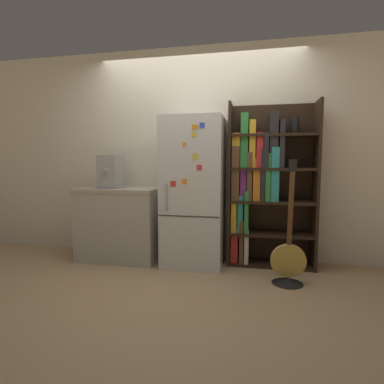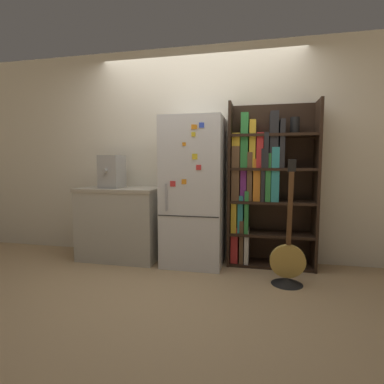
% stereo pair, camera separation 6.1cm
% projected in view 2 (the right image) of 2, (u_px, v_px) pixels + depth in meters
% --- Properties ---
extents(ground_plane, '(16.00, 16.00, 0.00)m').
position_uv_depth(ground_plane, '(191.00, 267.00, 3.41)').
color(ground_plane, tan).
extents(wall_back, '(8.00, 0.05, 2.60)m').
position_uv_depth(wall_back, '(199.00, 154.00, 3.75)').
color(wall_back, beige).
rests_on(wall_back, ground_plane).
extents(refrigerator, '(0.69, 0.61, 1.70)m').
position_uv_depth(refrigerator, '(194.00, 192.00, 3.48)').
color(refrigerator, silver).
rests_on(refrigerator, ground_plane).
extents(bookshelf, '(0.98, 0.35, 1.86)m').
position_uv_depth(bookshelf, '(261.00, 182.00, 3.44)').
color(bookshelf, black).
rests_on(bookshelf, ground_plane).
extents(kitchen_counter, '(0.98, 0.59, 0.88)m').
position_uv_depth(kitchen_counter, '(121.00, 223.00, 3.72)').
color(kitchen_counter, '#BCB7A8').
rests_on(kitchen_counter, ground_plane).
extents(espresso_machine, '(0.24, 0.34, 0.40)m').
position_uv_depth(espresso_machine, '(112.00, 172.00, 3.65)').
color(espresso_machine, '#A5A39E').
rests_on(espresso_machine, kitchen_counter).
extents(guitar, '(0.34, 0.31, 1.22)m').
position_uv_depth(guitar, '(287.00, 267.00, 2.92)').
color(guitar, black).
rests_on(guitar, ground_plane).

